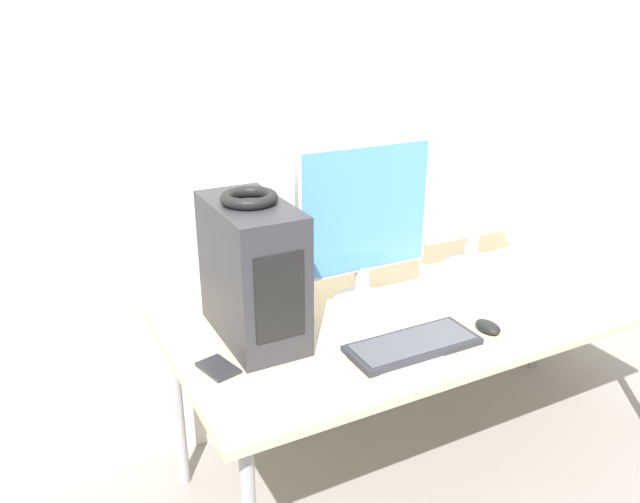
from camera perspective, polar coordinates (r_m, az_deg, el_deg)
wall_back at (r=2.52m, az=4.27°, el=13.69°), size 8.00×0.07×2.70m
desk at (r=2.27m, az=11.34°, el=-4.94°), size 1.95×0.88×0.75m
pc_tower at (r=1.87m, az=-6.20°, el=-1.82°), size 0.21×0.41×0.42m
headphones at (r=1.79m, az=-6.50°, el=4.90°), size 0.17×0.17×0.03m
monitor_main at (r=2.04m, az=4.03°, el=2.97°), size 0.48×0.19×0.55m
monitor_right_near at (r=2.43m, az=14.14°, el=4.78°), size 0.44×0.19×0.50m
keyboard at (r=1.89m, az=8.49°, el=-8.42°), size 0.40×0.16×0.02m
mouse at (r=2.03m, az=15.10°, el=-6.65°), size 0.06×0.10×0.03m
cell_phone at (r=1.80m, az=-9.30°, el=-10.46°), size 0.11×0.14×0.01m
paper_sheet_left at (r=1.84m, az=7.14°, el=-9.63°), size 0.28×0.34×0.00m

